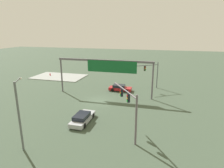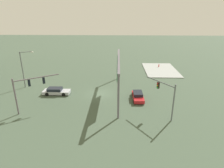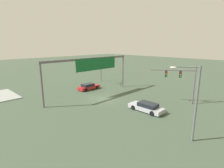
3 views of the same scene
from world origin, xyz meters
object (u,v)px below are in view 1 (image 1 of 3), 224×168
object	(u,v)px
streetlamp_curved_arm	(19,110)
fire_hydrant_on_curb	(50,74)
traffic_signal_opposite_side	(129,104)
sedan_car_waiting_far	(82,118)
sedan_car_approaching	(120,88)
traffic_signal_near_corner	(152,71)

from	to	relation	value
streetlamp_curved_arm	fire_hydrant_on_curb	bearing A→B (deg)	0.72
traffic_signal_opposite_side	streetlamp_curved_arm	size ratio (longest dim) A/B	0.78
traffic_signal_opposite_side	sedan_car_waiting_far	size ratio (longest dim) A/B	1.15
sedan_car_approaching	sedan_car_waiting_far	bearing A→B (deg)	-97.52
streetlamp_curved_arm	sedan_car_approaching	bearing A→B (deg)	-40.19
sedan_car_approaching	traffic_signal_near_corner	bearing A→B (deg)	27.79
traffic_signal_near_corner	sedan_car_waiting_far	world-z (taller)	traffic_signal_near_corner
streetlamp_curved_arm	sedan_car_waiting_far	size ratio (longest dim) A/B	1.47
streetlamp_curved_arm	sedan_car_waiting_far	distance (m)	8.51
traffic_signal_near_corner	sedan_car_approaching	distance (m)	7.26
sedan_car_waiting_far	traffic_signal_opposite_side	bearing A→B (deg)	-105.66
traffic_signal_near_corner	streetlamp_curved_arm	world-z (taller)	streetlamp_curved_arm
sedan_car_waiting_far	fire_hydrant_on_curb	size ratio (longest dim) A/B	6.76
traffic_signal_opposite_side	fire_hydrant_on_curb	bearing A→B (deg)	12.70
traffic_signal_opposite_side	sedan_car_waiting_far	distance (m)	7.44
traffic_signal_opposite_side	sedan_car_waiting_far	world-z (taller)	traffic_signal_opposite_side
traffic_signal_opposite_side	traffic_signal_near_corner	bearing A→B (deg)	-36.53
sedan_car_approaching	sedan_car_waiting_far	world-z (taller)	same
sedan_car_approaching	fire_hydrant_on_curb	size ratio (longest dim) A/B	6.27
streetlamp_curved_arm	sedan_car_waiting_far	xyz separation A→B (m)	(-3.39, -6.93, -3.60)
traffic_signal_opposite_side	fire_hydrant_on_curb	distance (m)	34.82
sedan_car_waiting_far	fire_hydrant_on_curb	world-z (taller)	sedan_car_waiting_far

